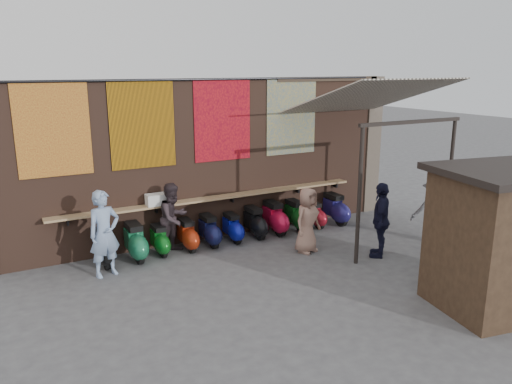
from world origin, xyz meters
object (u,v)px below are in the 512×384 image
diner_right (173,218)px  scooter_stool_10 (335,209)px  scooter_stool_9 (315,215)px  diner_left (104,234)px  scooter_stool_7 (275,218)px  scooter_stool_0 (103,248)px  scooter_stool_1 (135,242)px  scooter_stool_8 (296,216)px  shopper_tan (307,220)px  scooter_stool_4 (209,231)px  scooter_stool_3 (187,235)px  market_stall (506,242)px  shopper_grey (433,210)px  shopper_navy (381,220)px  shelf_box (160,199)px  scooter_stool_6 (255,223)px  scooter_stool_5 (233,228)px  scooter_stool_2 (160,240)px

diner_right → scooter_stool_10: bearing=-27.4°
scooter_stool_9 → diner_left: (-5.72, -0.58, 0.58)m
scooter_stool_7 → diner_right: (-2.77, -0.04, 0.42)m
scooter_stool_0 → scooter_stool_10: scooter_stool_10 is taller
scooter_stool_1 → scooter_stool_8: size_ratio=1.05×
scooter_stool_8 → shopper_tan: shopper_tan is taller
scooter_stool_4 → scooter_stool_8: (2.52, -0.01, 0.02)m
scooter_stool_3 → scooter_stool_10: scooter_stool_10 is taller
scooter_stool_9 → shopper_tan: (-1.25, -1.45, 0.44)m
market_stall → diner_left: bearing=151.5°
scooter_stool_10 → market_stall: (-0.39, -5.42, 0.81)m
diner_left → shopper_grey: 7.84m
diner_left → shopper_navy: size_ratio=1.05×
scooter_stool_7 → diner_right: 2.80m
shelf_box → diner_right: size_ratio=0.37×
diner_left → scooter_stool_4: bearing=-0.3°
scooter_stool_0 → shopper_navy: 6.26m
scooter_stool_7 → shopper_navy: shopper_navy is taller
scooter_stool_6 → diner_right: 2.22m
diner_left → diner_right: bearing=5.9°
shelf_box → scooter_stool_1: shelf_box is taller
shelf_box → scooter_stool_6: 2.56m
shelf_box → scooter_stool_3: 1.09m
scooter_stool_1 → scooter_stool_6: 3.11m
scooter_stool_6 → scooter_stool_10: (2.52, -0.06, 0.03)m
scooter_stool_1 → scooter_stool_5: (2.47, 0.06, -0.07)m
scooter_stool_2 → scooter_stool_7: 3.13m
scooter_stool_8 → market_stall: (0.87, -5.46, 0.83)m
scooter_stool_7 → market_stall: (1.53, -5.49, 0.81)m
scooter_stool_3 → scooter_stool_6: size_ratio=0.95×
scooter_stool_3 → scooter_stool_8: 3.10m
scooter_stool_6 → scooter_stool_7: (0.60, 0.01, 0.03)m
scooter_stool_4 → shopper_grey: bearing=-25.1°
scooter_stool_5 → shopper_tan: shopper_tan is taller
scooter_stool_9 → market_stall: bearing=-87.0°
scooter_stool_9 → diner_left: 5.77m
scooter_stool_7 → diner_left: bearing=-171.9°
scooter_stool_3 → scooter_stool_7: 2.45m
scooter_stool_3 → scooter_stool_2: bearing=177.9°
scooter_stool_2 → scooter_stool_5: 1.89m
market_stall → scooter_stool_3: bearing=136.6°
shopper_navy → scooter_stool_1: bearing=-71.1°
diner_right → shopper_tan: bearing=-55.0°
scooter_stool_5 → diner_left: bearing=-169.3°
scooter_stool_3 → scooter_stool_5: size_ratio=1.05×
scooter_stool_6 → scooter_stool_9: scooter_stool_6 is taller
shopper_tan → market_stall: size_ratio=0.63×
scooter_stool_1 → scooter_stool_10: bearing=0.1°
diner_right → shopper_tan: diner_right is taller
scooter_stool_4 → scooter_stool_7: size_ratio=0.89×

